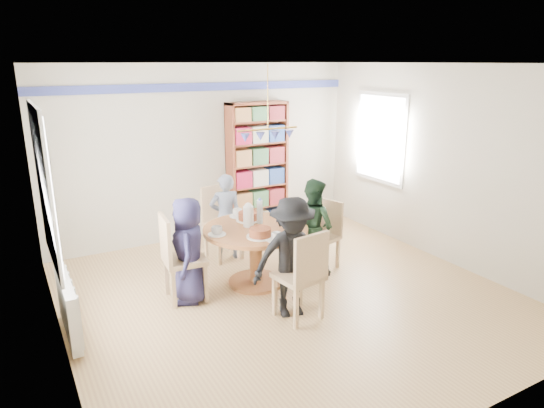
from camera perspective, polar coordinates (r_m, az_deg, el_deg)
ground at (r=5.97m, az=1.92°, el=-10.67°), size 5.00×5.00×0.00m
room_shell at (r=6.05m, az=-4.35°, el=6.20°), size 5.00×5.00×5.00m
radiator at (r=5.39m, az=-22.86°, el=-11.04°), size 0.12×1.00×0.60m
dining_table at (r=6.05m, az=-1.94°, el=-4.52°), size 1.30×1.30×0.75m
chair_left at (r=5.73m, az=-11.14°, el=-5.84°), size 0.51×0.51×1.05m
chair_right at (r=6.61m, az=6.22°, el=-3.19°), size 0.51×0.51×0.93m
chair_far at (r=6.93m, az=-6.11°, el=-1.73°), size 0.50×0.50×1.03m
chair_near at (r=5.21m, az=3.75°, el=-8.02°), size 0.51×0.51×1.02m
person_left at (r=5.69m, az=-9.79°, el=-5.38°), size 0.59×0.72×1.26m
person_right at (r=6.44m, az=4.87°, el=-2.52°), size 0.58×0.69×1.27m
person_far at (r=6.83m, az=-5.47°, el=-1.53°), size 0.51×0.39×1.24m
person_near at (r=5.28m, az=2.36°, el=-6.33°), size 0.97×0.70×1.35m
bookshelf at (r=7.94m, az=-1.73°, el=4.21°), size 1.00×0.30×2.11m
tableware at (r=5.97m, az=-2.31°, el=-2.11°), size 1.24×1.24×0.33m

